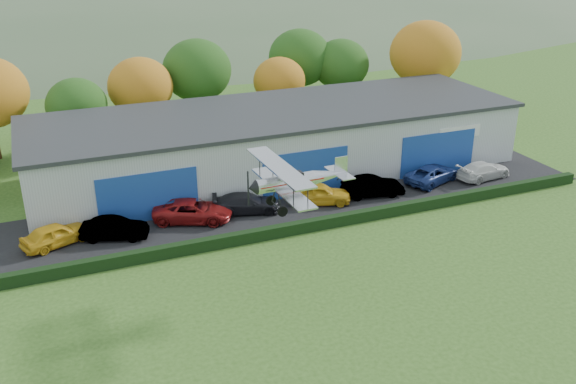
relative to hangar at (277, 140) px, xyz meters
name	(u,v)px	position (x,y,z in m)	size (l,w,h in m)	color
apron	(286,203)	(-2.00, -6.98, -2.63)	(48.00, 9.00, 0.05)	black
hedge	(313,225)	(-2.00, -11.78, -2.26)	(46.00, 0.60, 0.80)	black
hangar	(277,140)	(0.00, 0.00, 0.00)	(40.60, 12.60, 5.30)	#B2B7BC
tree_belt	(189,78)	(-4.15, 12.64, 2.95)	(75.70, 13.22, 10.12)	#3D2614
distant_hills	(70,71)	(-9.38, 112.02, -15.70)	(430.00, 196.00, 56.00)	#4C6642
car_0	(56,235)	(-18.39, -7.47, -1.85)	(1.78, 4.41, 1.50)	gold
car_1	(114,229)	(-14.73, -7.99, -1.88)	(1.53, 4.39, 1.45)	gray
car_2	(193,211)	(-9.23, -7.27, -1.84)	(2.54, 5.51, 1.53)	maroon
car_3	(246,203)	(-5.27, -7.34, -1.90)	(1.99, 4.90, 1.42)	black
car_4	(319,193)	(0.26, -7.92, -1.81)	(1.88, 4.67, 1.59)	gold
car_5	(373,186)	(4.66, -8.21, -1.82)	(1.66, 4.75, 1.57)	gray
car_6	(432,174)	(10.49, -7.57, -1.90)	(2.36, 5.11, 1.42)	navy
car_7	(484,170)	(14.90, -8.47, -1.90)	(1.97, 4.83, 1.40)	silver
biplane	(294,179)	(-5.87, -17.61, 3.85)	(6.01, 6.85, 2.57)	silver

